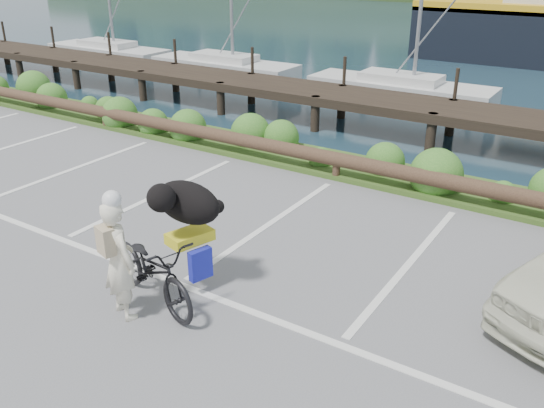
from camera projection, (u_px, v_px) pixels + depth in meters
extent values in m
plane|color=#5E5F61|center=(197.00, 273.00, 8.70)|extent=(72.00, 72.00, 0.00)
cube|color=#3D5B21|center=(350.00, 167.00, 12.75)|extent=(34.00, 1.60, 0.10)
imported|color=black|center=(152.00, 269.00, 7.79)|extent=(2.06, 1.20, 1.02)
imported|color=silver|center=(119.00, 260.00, 7.39)|extent=(0.69, 0.55, 1.65)
ellipsoid|color=black|center=(188.00, 202.00, 7.83)|extent=(0.78, 1.14, 0.60)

